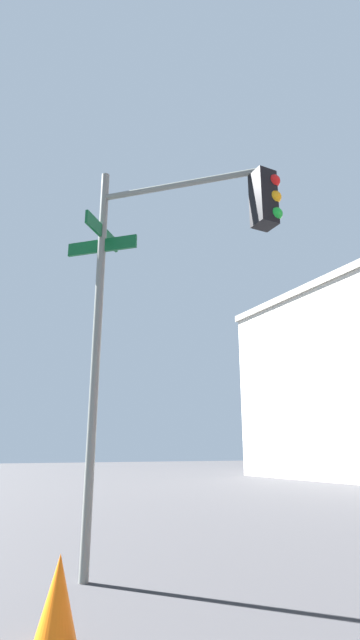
% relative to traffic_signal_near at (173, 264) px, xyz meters
% --- Properties ---
extents(traffic_signal_near, '(2.23, 2.33, 5.62)m').
position_rel_traffic_signal_near_xyz_m(traffic_signal_near, '(0.00, 0.00, 0.00)').
color(traffic_signal_near, slate).
rests_on(traffic_signal_near, ground_plane).
extents(traffic_cone, '(0.36, 0.36, 0.68)m').
position_rel_traffic_signal_near_xyz_m(traffic_cone, '(0.87, -1.47, -3.65)').
color(traffic_cone, orange).
rests_on(traffic_cone, ground_plane).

